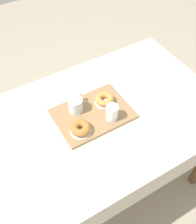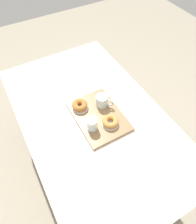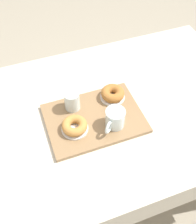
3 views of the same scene
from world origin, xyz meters
The scene contains 9 objects.
ground_plane centered at (0.00, 0.00, 0.00)m, with size 6.00×6.00×0.00m, color gray.
dining_table centered at (0.00, 0.00, 0.68)m, with size 1.53×0.91×0.78m.
serving_tray centered at (0.03, 0.03, 0.79)m, with size 0.42×0.30×0.02m, color olive.
tea_mug_left centered at (-0.04, 0.10, 0.83)m, with size 0.11×0.10×0.08m.
water_glass_near centered at (0.10, -0.05, 0.83)m, with size 0.07×0.07×0.09m.
donut_plate_left centered at (0.12, 0.07, 0.80)m, with size 0.11×0.11×0.01m, color white.
sugar_donut_left centered at (0.12, 0.07, 0.82)m, with size 0.11×0.11×0.04m, color #BC7F3D.
donut_plate_right centered at (-0.09, -0.05, 0.80)m, with size 0.11×0.11×0.01m, color white.
sugar_donut_right centered at (-0.09, -0.05, 0.82)m, with size 0.11×0.11×0.04m, color #A3662D.
Camera 1 is at (-0.46, -0.84, 1.97)m, focal length 44.29 mm.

